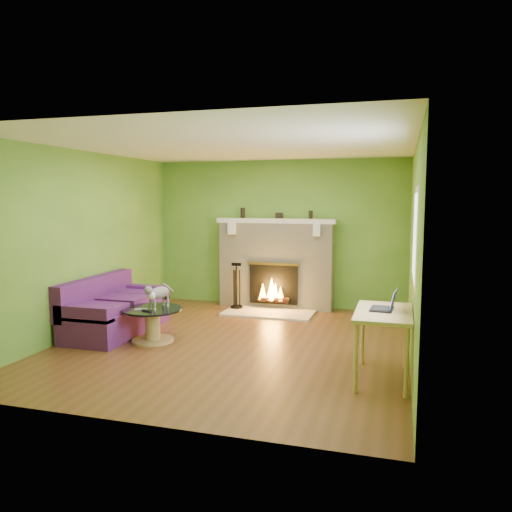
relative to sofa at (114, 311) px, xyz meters
The scene contains 22 objects.
floor 1.89m from the sofa, ahead, with size 5.00×5.00×0.00m, color brown.
ceiling 2.95m from the sofa, ahead, with size 5.00×5.00×0.00m, color white.
wall_back 3.21m from the sofa, 52.50° to the left, with size 5.00×5.00×0.00m, color #4D802A.
wall_front 3.33m from the sofa, 54.15° to the right, with size 5.00×5.00×0.00m, color #4D802A.
wall_left 1.07m from the sofa, 169.09° to the right, with size 5.00×5.00×0.00m, color #4D802A.
wall_right 4.23m from the sofa, ahead, with size 5.00×5.00×0.00m, color #4D802A.
window_frame 4.39m from the sofa, 13.38° to the right, with size 1.20×1.20×0.00m, color silver.
window_pane 4.39m from the sofa, 13.40° to the right, with size 1.06×1.06×0.00m, color white.
fireplace 2.95m from the sofa, 50.29° to the left, with size 2.10×0.46×1.58m.
hearth 2.55m from the sofa, 42.84° to the left, with size 1.50×0.75×0.03m, color beige.
mantel 3.15m from the sofa, 50.04° to the left, with size 2.10×0.28×0.08m, color silver.
sofa is the anchor object (origin of this frame).
coffee_table 0.82m from the sofa, 20.44° to the right, with size 0.80×0.80×0.45m.
desk 3.93m from the sofa, 13.11° to the right, with size 0.58×1.01×0.75m.
cat 0.94m from the sofa, 15.58° to the right, with size 0.20×0.55×0.34m, color #5D5E62, non-canonical shape.
remote_silver 0.80m from the sofa, 31.27° to the right, with size 0.17×0.04×0.02m, color #969699.
remote_black 0.93m from the sofa, 30.58° to the right, with size 0.16×0.04×0.02m, color black.
laptop 3.92m from the sofa, 12.46° to the right, with size 0.27×0.31×0.23m, color black, non-canonical shape.
fire_tools 2.25m from the sofa, 56.41° to the left, with size 0.21×0.21×0.80m, color black, non-canonical shape.
mantel_vase_left 2.91m from the sofa, 61.08° to the left, with size 0.08×0.08×0.18m, color black.
mantel_vase_right 3.60m from the sofa, 42.38° to the left, with size 0.07×0.07×0.14m, color black.
mantel_box 3.24m from the sofa, 49.65° to the left, with size 0.12×0.08×0.10m, color black.
Camera 1 is at (2.10, -6.15, 1.93)m, focal length 35.00 mm.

